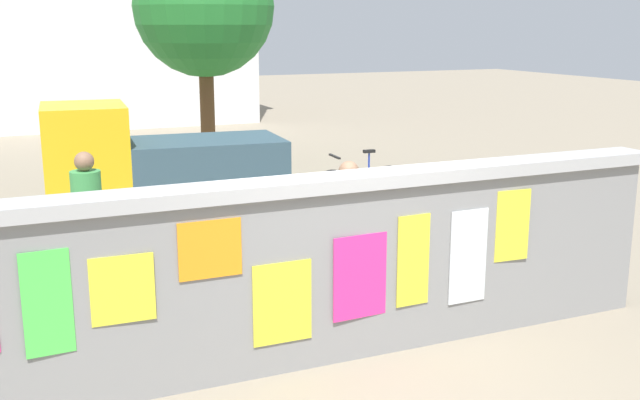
{
  "coord_description": "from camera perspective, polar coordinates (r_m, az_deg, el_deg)",
  "views": [
    {
      "loc": [
        -2.84,
        -5.91,
        3.0
      ],
      "look_at": [
        0.5,
        1.65,
        1.09
      ],
      "focal_mm": 42.49,
      "sensor_mm": 36.0,
      "label": 1
    }
  ],
  "objects": [
    {
      "name": "ground",
      "position": [
        14.51,
        -11.99,
        0.83
      ],
      "size": [
        60.0,
        60.0,
        0.0
      ],
      "primitive_type": "plane",
      "color": "gray"
    },
    {
      "name": "poster_wall",
      "position": [
        6.89,
        1.74,
        -4.9
      ],
      "size": [
        6.89,
        0.42,
        1.71
      ],
      "color": "gray",
      "rests_on": "ground"
    },
    {
      "name": "auto_rickshaw_truck",
      "position": [
        12.01,
        -12.43,
        2.67
      ],
      "size": [
        3.71,
        1.8,
        1.85
      ],
      "color": "black",
      "rests_on": "ground"
    },
    {
      "name": "motorcycle",
      "position": [
        9.95,
        4.36,
        -1.77
      ],
      "size": [
        1.88,
        0.65,
        0.87
      ],
      "color": "black",
      "rests_on": "ground"
    },
    {
      "name": "bicycle_near",
      "position": [
        7.79,
        -9.56,
        -6.93
      ],
      "size": [
        1.68,
        0.54,
        0.95
      ],
      "color": "black",
      "rests_on": "ground"
    },
    {
      "name": "bicycle_far",
      "position": [
        12.8,
        3.07,
        1.15
      ],
      "size": [
        1.71,
        0.44,
        0.95
      ],
      "color": "black",
      "rests_on": "ground"
    },
    {
      "name": "person_walking",
      "position": [
        8.99,
        -17.12,
        -0.49
      ],
      "size": [
        0.46,
        0.46,
        1.62
      ],
      "color": "#338CBF",
      "rests_on": "ground"
    },
    {
      "name": "person_bystander",
      "position": [
        8.02,
        2.15,
        -1.52
      ],
      "size": [
        0.45,
        0.45,
        1.62
      ],
      "color": "#BF6626",
      "rests_on": "ground"
    },
    {
      "name": "tree_roadside",
      "position": [
        16.41,
        -8.73,
        14.18
      ],
      "size": [
        2.94,
        2.94,
        4.85
      ],
      "color": "brown",
      "rests_on": "ground"
    },
    {
      "name": "building_background",
      "position": [
        25.26,
        -17.75,
        14.03
      ],
      "size": [
        10.16,
        5.63,
        7.35
      ],
      "color": "silver",
      "rests_on": "ground"
    }
  ]
}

